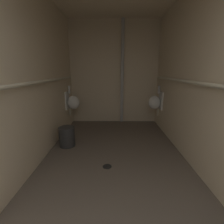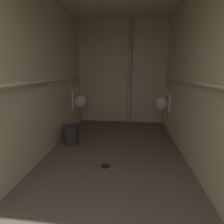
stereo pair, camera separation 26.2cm
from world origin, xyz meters
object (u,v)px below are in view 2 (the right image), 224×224
Objects in this scene: standpipe_back_wall at (130,74)px; waste_bin at (71,135)px; urinal_left_mid at (80,101)px; urinal_right_mid at (162,103)px; floor_drain at (105,166)px.

standpipe_back_wall is 6.95× the size of waste_bin.
urinal_left_mid is 1.00× the size of urinal_right_mid.
standpipe_back_wall is at bearing 19.83° from urinal_left_mid.
urinal_left_mid is at bearing -179.39° from urinal_right_mid.
waste_bin is at bearing -83.40° from urinal_left_mid.
floor_drain is 1.10m from waste_bin.
urinal_right_mid reaches higher than floor_drain.
urinal_right_mid reaches higher than waste_bin.
waste_bin is (-1.14, -1.53, -1.18)m from standpipe_back_wall.
floor_drain is at bearing -98.39° from standpipe_back_wall.
urinal_left_mid is at bearing 117.52° from floor_drain.
urinal_left_mid reaches higher than floor_drain.
urinal_right_mid is at bearing -27.76° from standpipe_back_wall.
urinal_left_mid is 1.95× the size of waste_bin.
urinal_left_mid is 0.28× the size of standpipe_back_wall.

